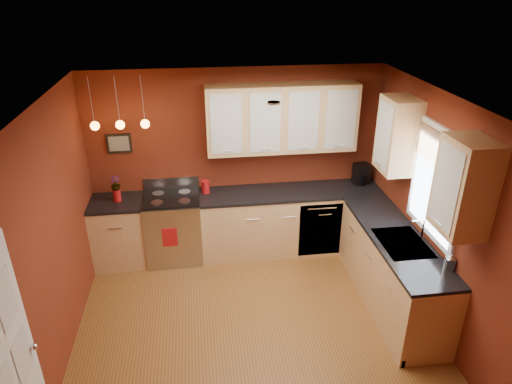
{
  "coord_description": "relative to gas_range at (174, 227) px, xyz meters",
  "views": [
    {
      "loc": [
        -0.53,
        -3.81,
        3.68
      ],
      "look_at": [
        0.13,
        1.0,
        1.34
      ],
      "focal_mm": 32.0,
      "sensor_mm": 36.0,
      "label": 1
    }
  ],
  "objects": [
    {
      "name": "floor",
      "position": [
        0.92,
        -1.8,
        -0.48
      ],
      "size": [
        4.2,
        4.2,
        0.0
      ],
      "primitive_type": "plane",
      "color": "brown",
      "rests_on": "ground"
    },
    {
      "name": "ceiling",
      "position": [
        0.92,
        -1.8,
        2.12
      ],
      "size": [
        4.0,
        4.2,
        0.02
      ],
      "primitive_type": "cube",
      "color": "silver",
      "rests_on": "wall_back"
    },
    {
      "name": "wall_back",
      "position": [
        0.92,
        0.3,
        0.82
      ],
      "size": [
        4.0,
        0.02,
        2.6
      ],
      "primitive_type": "cube",
      "color": "maroon",
      "rests_on": "floor"
    },
    {
      "name": "wall_left",
      "position": [
        -1.08,
        -1.8,
        0.82
      ],
      "size": [
        0.02,
        4.2,
        2.6
      ],
      "primitive_type": "cube",
      "color": "maroon",
      "rests_on": "floor"
    },
    {
      "name": "wall_right",
      "position": [
        2.92,
        -1.8,
        0.82
      ],
      "size": [
        0.02,
        4.2,
        2.6
      ],
      "primitive_type": "cube",
      "color": "maroon",
      "rests_on": "floor"
    },
    {
      "name": "base_cabinets_back_left",
      "position": [
        -0.73,
        -0.0,
        -0.03
      ],
      "size": [
        0.7,
        0.6,
        0.9
      ],
      "primitive_type": "cube",
      "color": "#D9B774",
      "rests_on": "floor"
    },
    {
      "name": "base_cabinets_back_right",
      "position": [
        1.65,
        -0.0,
        -0.03
      ],
      "size": [
        2.54,
        0.6,
        0.9
      ],
      "primitive_type": "cube",
      "color": "#D9B774",
      "rests_on": "floor"
    },
    {
      "name": "base_cabinets_right",
      "position": [
        2.62,
        -1.35,
        -0.03
      ],
      "size": [
        0.6,
        2.1,
        0.9
      ],
      "primitive_type": "cube",
      "color": "#D9B774",
      "rests_on": "floor"
    },
    {
      "name": "counter_back_left",
      "position": [
        -0.73,
        -0.0,
        0.44
      ],
      "size": [
        0.7,
        0.62,
        0.04
      ],
      "primitive_type": "cube",
      "color": "black",
      "rests_on": "base_cabinets_back_left"
    },
    {
      "name": "counter_back_right",
      "position": [
        1.65,
        -0.0,
        0.44
      ],
      "size": [
        2.54,
        0.62,
        0.04
      ],
      "primitive_type": "cube",
      "color": "black",
      "rests_on": "base_cabinets_back_right"
    },
    {
      "name": "counter_right",
      "position": [
        2.62,
        -1.35,
        0.44
      ],
      "size": [
        0.62,
        2.1,
        0.04
      ],
      "primitive_type": "cube",
      "color": "black",
      "rests_on": "base_cabinets_right"
    },
    {
      "name": "gas_range",
      "position": [
        0.0,
        0.0,
        0.0
      ],
      "size": [
        0.76,
        0.64,
        1.11
      ],
      "color": "#AEAFB3",
      "rests_on": "floor"
    },
    {
      "name": "dishwasher_front",
      "position": [
        2.02,
        -0.29,
        -0.03
      ],
      "size": [
        0.6,
        0.02,
        0.8
      ],
      "primitive_type": "cube",
      "color": "#AEAFB3",
      "rests_on": "base_cabinets_back_right"
    },
    {
      "name": "sink",
      "position": [
        2.62,
        -1.5,
        0.43
      ],
      "size": [
        0.5,
        0.7,
        0.33
      ],
      "color": "gray",
      "rests_on": "counter_right"
    },
    {
      "name": "window",
      "position": [
        2.89,
        -1.5,
        1.21
      ],
      "size": [
        0.06,
        1.02,
        1.22
      ],
      "color": "white",
      "rests_on": "wall_right"
    },
    {
      "name": "door_left_wall",
      "position": [
        -1.05,
        -3.0,
        0.54
      ],
      "size": [
        0.12,
        0.82,
        2.05
      ],
      "color": "white",
      "rests_on": "floor"
    },
    {
      "name": "upper_cabinets_back",
      "position": [
        1.52,
        0.12,
        1.47
      ],
      "size": [
        2.0,
        0.35,
        0.9
      ],
      "primitive_type": "cube",
      "color": "#D9B774",
      "rests_on": "wall_back"
    },
    {
      "name": "upper_cabinets_right",
      "position": [
        2.75,
        -1.48,
        1.47
      ],
      "size": [
        0.35,
        1.95,
        0.9
      ],
      "primitive_type": "cube",
      "color": "#D9B774",
      "rests_on": "wall_right"
    },
    {
      "name": "wall_picture",
      "position": [
        -0.63,
        0.28,
        1.17
      ],
      "size": [
        0.32,
        0.03,
        0.26
      ],
      "primitive_type": "cube",
      "color": "black",
      "rests_on": "wall_back"
    },
    {
      "name": "pendant_lights",
      "position": [
        -0.53,
        -0.05,
        1.53
      ],
      "size": [
        0.71,
        0.11,
        0.66
      ],
      "color": "gray",
      "rests_on": "ceiling"
    },
    {
      "name": "red_canister",
      "position": [
        0.47,
        0.1,
        0.55
      ],
      "size": [
        0.12,
        0.12,
        0.18
      ],
      "color": "#AF1215",
      "rests_on": "counter_back_right"
    },
    {
      "name": "red_vase",
      "position": [
        -0.7,
        0.01,
        0.54
      ],
      "size": [
        0.1,
        0.1,
        0.16
      ],
      "primitive_type": "cylinder",
      "color": "#AF1215",
      "rests_on": "counter_back_left"
    },
    {
      "name": "flowers",
      "position": [
        -0.7,
        0.01,
        0.71
      ],
      "size": [
        0.15,
        0.15,
        0.21
      ],
      "primitive_type": "imported",
      "rotation": [
        0.0,
        0.0,
        0.42
      ],
      "color": "#AF1215",
      "rests_on": "red_vase"
    },
    {
      "name": "coffee_maker",
      "position": [
        2.7,
        0.11,
        0.6
      ],
      "size": [
        0.24,
        0.24,
        0.3
      ],
      "rotation": [
        0.0,
        0.0,
        0.23
      ],
      "color": "black",
      "rests_on": "counter_back_right"
    },
    {
      "name": "soap_pump",
      "position": [
        2.87,
        -2.05,
        0.56
      ],
      "size": [
        0.11,
        0.11,
        0.2
      ],
      "primitive_type": "imported",
      "rotation": [
        0.0,
        0.0,
        -0.3
      ],
      "color": "silver",
      "rests_on": "counter_right"
    },
    {
      "name": "dish_towel",
      "position": [
        -0.04,
        -0.33,
        0.04
      ],
      "size": [
        0.2,
        0.01,
        0.27
      ],
      "primitive_type": "cube",
      "color": "#AF1215",
      "rests_on": "gas_range"
    }
  ]
}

